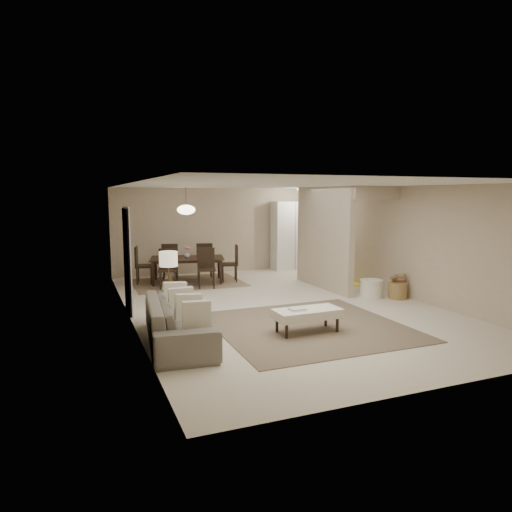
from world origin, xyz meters
name	(u,v)px	position (x,y,z in m)	size (l,w,h in m)	color
floor	(278,305)	(0.00, 0.00, 0.00)	(9.00, 9.00, 0.00)	beige
ceiling	(278,185)	(0.00, 0.00, 2.50)	(9.00, 9.00, 0.00)	white
back_wall	(215,230)	(0.00, 4.50, 1.25)	(6.00, 6.00, 0.00)	tan
left_wall	(128,253)	(-3.00, 0.00, 1.25)	(9.00, 9.00, 0.00)	tan
right_wall	(396,241)	(3.00, 0.00, 1.25)	(9.00, 9.00, 0.00)	tan
partition	(323,238)	(1.80, 1.25, 1.25)	(0.15, 2.50, 2.50)	tan
doorway	(127,261)	(-2.97, 0.60, 1.02)	(0.04, 0.90, 2.04)	black
pantry_cabinet	(291,236)	(2.35, 4.15, 1.05)	(1.20, 0.55, 2.10)	white
flush_light	(305,189)	(2.30, 3.20, 2.46)	(0.44, 0.44, 0.05)	white
living_rug	(309,326)	(-0.14, -1.63, 0.01)	(3.20, 3.20, 0.01)	brown
sofa	(179,321)	(-2.45, -1.63, 0.34)	(0.92, 2.35, 0.69)	slate
ottoman_bench	(307,314)	(-0.34, -1.93, 0.32)	(1.14, 0.54, 0.41)	silver
side_table	(170,310)	(-2.40, -0.66, 0.28)	(0.51, 0.51, 0.57)	black
table_lamp	(168,263)	(-2.40, -0.66, 1.13)	(0.32, 0.32, 0.76)	#4C3A20
round_pouf	(371,289)	(2.27, -0.10, 0.20)	(0.51, 0.51, 0.40)	silver
wicker_basket	(398,291)	(2.75, -0.42, 0.18)	(0.42, 0.42, 0.36)	olive
dining_rug	(188,283)	(-1.18, 3.13, 0.01)	(2.80, 2.10, 0.01)	#766349
dining_table	(187,270)	(-1.18, 3.13, 0.33)	(1.89, 1.06, 0.67)	black
dining_chairs	(187,264)	(-1.18, 3.13, 0.49)	(2.67, 2.18, 0.98)	black
vase	(187,255)	(-1.18, 3.13, 0.74)	(0.15, 0.15, 0.16)	silver
yellow_mat	(348,284)	(2.64, 1.37, 0.01)	(0.94, 0.57, 0.01)	yellow
pendant_light	(186,210)	(-1.18, 3.13, 1.92)	(0.46, 0.46, 0.71)	#4C3A20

